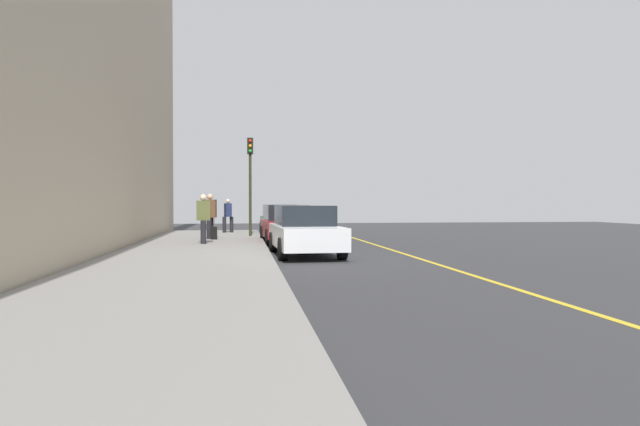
{
  "coord_description": "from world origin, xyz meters",
  "views": [
    {
      "loc": [
        16.34,
        -1.79,
        1.59
      ],
      "look_at": [
        0.02,
        0.45,
        1.3
      ],
      "focal_mm": 31.63,
      "sensor_mm": 36.0,
      "label": 1
    }
  ],
  "objects_px": {
    "parked_car_green": "(280,220)",
    "parked_car_white": "(305,230)",
    "parked_car_red": "(287,224)",
    "pedestrian_olive_coat": "(203,217)",
    "rolling_suitcase": "(214,233)",
    "traffic_light_pole": "(250,170)",
    "pedestrian_brown_coat": "(210,215)",
    "pedestrian_navy_coat": "(228,215)"
  },
  "relations": [
    {
      "from": "parked_car_white",
      "to": "rolling_suitcase",
      "type": "xyz_separation_m",
      "value": [
        -5.7,
        -2.99,
        -0.36
      ]
    },
    {
      "from": "pedestrian_brown_coat",
      "to": "pedestrian_olive_coat",
      "type": "relative_size",
      "value": 1.04
    },
    {
      "from": "parked_car_green",
      "to": "parked_car_red",
      "type": "distance_m",
      "value": 5.97
    },
    {
      "from": "parked_car_red",
      "to": "pedestrian_olive_coat",
      "type": "bearing_deg",
      "value": -60.65
    },
    {
      "from": "pedestrian_navy_coat",
      "to": "rolling_suitcase",
      "type": "distance_m",
      "value": 5.31
    },
    {
      "from": "parked_car_red",
      "to": "rolling_suitcase",
      "type": "height_order",
      "value": "parked_car_red"
    },
    {
      "from": "pedestrian_olive_coat",
      "to": "pedestrian_navy_coat",
      "type": "height_order",
      "value": "pedestrian_olive_coat"
    },
    {
      "from": "pedestrian_olive_coat",
      "to": "parked_car_green",
      "type": "bearing_deg",
      "value": 157.29
    },
    {
      "from": "parked_car_red",
      "to": "pedestrian_brown_coat",
      "type": "xyz_separation_m",
      "value": [
        -1.01,
        -3.03,
        0.36
      ]
    },
    {
      "from": "parked_car_green",
      "to": "parked_car_white",
      "type": "relative_size",
      "value": 0.89
    },
    {
      "from": "parked_car_green",
      "to": "traffic_light_pole",
      "type": "xyz_separation_m",
      "value": [
        3.31,
        -1.51,
        2.3
      ]
    },
    {
      "from": "pedestrian_navy_coat",
      "to": "traffic_light_pole",
      "type": "xyz_separation_m",
      "value": [
        3.14,
        1.05,
        2.03
      ]
    },
    {
      "from": "parked_car_green",
      "to": "parked_car_white",
      "type": "distance_m",
      "value": 11.14
    },
    {
      "from": "parked_car_green",
      "to": "pedestrian_navy_coat",
      "type": "bearing_deg",
      "value": -86.04
    },
    {
      "from": "parked_car_green",
      "to": "pedestrian_olive_coat",
      "type": "height_order",
      "value": "pedestrian_olive_coat"
    },
    {
      "from": "parked_car_red",
      "to": "pedestrian_olive_coat",
      "type": "relative_size",
      "value": 2.4
    },
    {
      "from": "pedestrian_brown_coat",
      "to": "rolling_suitcase",
      "type": "bearing_deg",
      "value": 21.66
    },
    {
      "from": "traffic_light_pole",
      "to": "rolling_suitcase",
      "type": "height_order",
      "value": "traffic_light_pole"
    },
    {
      "from": "parked_car_white",
      "to": "pedestrian_olive_coat",
      "type": "relative_size",
      "value": 2.64
    },
    {
      "from": "pedestrian_olive_coat",
      "to": "traffic_light_pole",
      "type": "distance_m",
      "value": 5.13
    },
    {
      "from": "parked_car_red",
      "to": "pedestrian_olive_coat",
      "type": "distance_m",
      "value": 3.59
    },
    {
      "from": "pedestrian_brown_coat",
      "to": "parked_car_green",
      "type": "bearing_deg",
      "value": 147.57
    },
    {
      "from": "parked_car_white",
      "to": "traffic_light_pole",
      "type": "height_order",
      "value": "traffic_light_pole"
    },
    {
      "from": "rolling_suitcase",
      "to": "traffic_light_pole",
      "type": "bearing_deg",
      "value": 145.6
    },
    {
      "from": "parked_car_red",
      "to": "traffic_light_pole",
      "type": "relative_size",
      "value": 0.99
    },
    {
      "from": "parked_car_red",
      "to": "rolling_suitcase",
      "type": "relative_size",
      "value": 4.93
    },
    {
      "from": "pedestrian_brown_coat",
      "to": "pedestrian_olive_coat",
      "type": "distance_m",
      "value": 2.76
    },
    {
      "from": "parked_car_green",
      "to": "pedestrian_brown_coat",
      "type": "bearing_deg",
      "value": -32.43
    },
    {
      "from": "parked_car_red",
      "to": "pedestrian_olive_coat",
      "type": "height_order",
      "value": "pedestrian_olive_coat"
    },
    {
      "from": "parked_car_red",
      "to": "pedestrian_olive_coat",
      "type": "xyz_separation_m",
      "value": [
        1.75,
        -3.11,
        0.33
      ]
    },
    {
      "from": "parked_car_white",
      "to": "pedestrian_olive_coat",
      "type": "xyz_separation_m",
      "value": [
        -3.41,
        -3.26,
        0.33
      ]
    },
    {
      "from": "parked_car_red",
      "to": "parked_car_white",
      "type": "xyz_separation_m",
      "value": [
        5.16,
        0.15,
        0.0
      ]
    },
    {
      "from": "parked_car_green",
      "to": "parked_car_white",
      "type": "height_order",
      "value": "same"
    },
    {
      "from": "pedestrian_navy_coat",
      "to": "rolling_suitcase",
      "type": "bearing_deg",
      "value": -4.39
    },
    {
      "from": "parked_car_white",
      "to": "traffic_light_pole",
      "type": "bearing_deg",
      "value": -168.84
    },
    {
      "from": "pedestrian_brown_coat",
      "to": "traffic_light_pole",
      "type": "distance_m",
      "value": 3.02
    },
    {
      "from": "parked_car_green",
      "to": "parked_car_white",
      "type": "xyz_separation_m",
      "value": [
        11.14,
        0.03,
        0.0
      ]
    },
    {
      "from": "parked_car_green",
      "to": "traffic_light_pole",
      "type": "distance_m",
      "value": 4.3
    },
    {
      "from": "parked_car_red",
      "to": "pedestrian_navy_coat",
      "type": "bearing_deg",
      "value": -157.15
    },
    {
      "from": "parked_car_green",
      "to": "rolling_suitcase",
      "type": "relative_size",
      "value": 4.83
    },
    {
      "from": "parked_car_red",
      "to": "pedestrian_navy_coat",
      "type": "distance_m",
      "value": 6.29
    },
    {
      "from": "parked_car_green",
      "to": "parked_car_red",
      "type": "bearing_deg",
      "value": -1.15
    }
  ]
}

